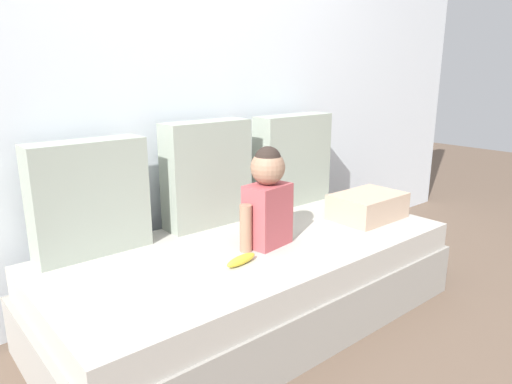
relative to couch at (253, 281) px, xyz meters
name	(u,v)px	position (x,y,z in m)	size (l,w,h in m)	color
ground_plane	(253,317)	(0.00, 0.00, -0.20)	(12.00, 12.00, 0.00)	brown
back_wall	(179,52)	(0.00, 0.61, 1.10)	(5.23, 0.10, 2.60)	silver
couch	(253,281)	(0.00, 0.00, 0.00)	(2.03, 0.95, 0.40)	#9C978F
throw_pillow_left	(90,198)	(-0.63, 0.38, 0.46)	(0.51, 0.16, 0.51)	#99A393
throw_pillow_center	(207,174)	(0.00, 0.38, 0.48)	(0.48, 0.16, 0.55)	#99A393
throw_pillow_right	(292,160)	(0.63, 0.38, 0.48)	(0.51, 0.16, 0.55)	#99A393
toddler	(268,197)	(0.04, -0.06, 0.44)	(0.32, 0.18, 0.47)	#B24C51
banana	(241,260)	(-0.20, -0.16, 0.22)	(0.17, 0.04, 0.04)	yellow
folded_blanket	(368,206)	(0.74, -0.12, 0.27)	(0.40, 0.28, 0.14)	tan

